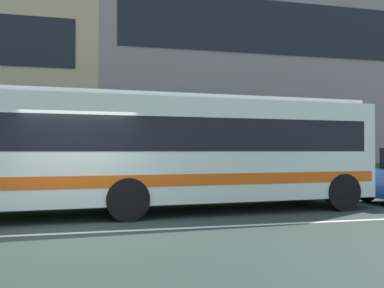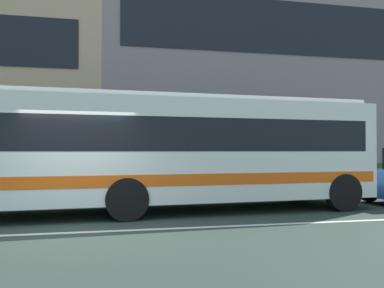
{
  "view_description": "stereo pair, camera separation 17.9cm",
  "coord_description": "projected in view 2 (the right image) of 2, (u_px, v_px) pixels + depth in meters",
  "views": [
    {
      "loc": [
        0.28,
        -8.47,
        1.62
      ],
      "look_at": [
        2.83,
        2.13,
        1.8
      ],
      "focal_mm": 38.79,
      "sensor_mm": 36.0,
      "label": 1
    },
    {
      "loc": [
        0.45,
        -8.51,
        1.62
      ],
      "look_at": [
        2.83,
        2.13,
        1.8
      ],
      "focal_mm": 38.79,
      "sensor_mm": 36.0,
      "label": 2
    }
  ],
  "objects": [
    {
      "name": "apartment_block_right",
      "position": [
        264.0,
        73.0,
        26.17
      ],
      "size": [
        20.1,
        12.0,
        13.08
      ],
      "color": "gray",
      "rests_on": "ground_plane"
    },
    {
      "name": "lane_centre_line",
      "position": [
        76.0,
        232.0,
        8.18
      ],
      "size": [
        60.0,
        0.16,
        0.01
      ],
      "primitive_type": "cube",
      "color": "silver",
      "rests_on": "ground_plane"
    },
    {
      "name": "ground_plane",
      "position": [
        76.0,
        233.0,
        8.18
      ],
      "size": [
        160.0,
        160.0,
        0.0
      ],
      "primitive_type": "plane",
      "color": "#2D3A32"
    },
    {
      "name": "transit_bus",
      "position": [
        150.0,
        149.0,
        10.87
      ],
      "size": [
        12.22,
        3.25,
        3.03
      ],
      "color": "silver",
      "rests_on": "ground_plane"
    },
    {
      "name": "hedge_row_far",
      "position": [
        151.0,
        181.0,
        14.51
      ],
      "size": [
        20.53,
        1.1,
        1.14
      ],
      "primitive_type": "cube",
      "color": "#29641A",
      "rests_on": "ground_plane"
    }
  ]
}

